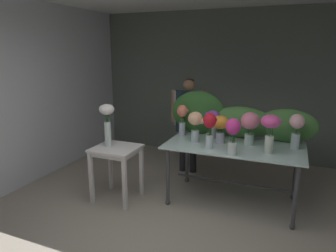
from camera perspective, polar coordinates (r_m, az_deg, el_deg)
The scene contains 17 objects.
ground_plane at distance 4.78m, azimuth 5.65°, elevation -11.83°, with size 8.14×8.14×0.00m, color #9E9384.
wall_back at distance 6.14m, azimuth 10.95°, elevation 7.46°, with size 5.27×0.12×2.82m, color slate.
wall_left at distance 5.67m, azimuth -20.55°, elevation 6.33°, with size 0.12×3.82×2.82m, color silver.
display_table_glass at distance 4.26m, azimuth 12.11°, elevation -4.95°, with size 1.80×1.01×0.84m.
side_table_white at distance 4.34m, azimuth -9.56°, elevation -5.39°, with size 0.60×0.56×0.77m.
florist at distance 5.18m, azimuth 3.84°, elevation 1.96°, with size 0.62×0.24×1.62m.
foliage_backdrop at distance 4.53m, azimuth 12.22°, elevation 1.27°, with size 2.07×0.29×0.64m.
vase_peach_dahlias at distance 4.19m, azimuth 5.15°, elevation 0.54°, with size 0.23×0.20×0.42m.
vase_crimson_freesia at distance 3.92m, azimuth 7.71°, elevation -0.16°, with size 0.18×0.16×0.47m.
vase_coral_tulips at distance 4.54m, azimuth 2.67°, elevation 1.57°, with size 0.17×0.16×0.45m.
vase_magenta_peonies at distance 3.74m, azimuth 11.93°, elevation -1.30°, with size 0.18×0.18×0.45m.
vase_sunset_snapdragons at distance 4.18m, azimuth 9.69°, elevation -0.02°, with size 0.24×0.22×0.39m.
vase_fuchsia_ranunculus at distance 3.90m, azimuth 18.44°, elevation -0.38°, with size 0.24×0.24×0.48m.
vase_rosy_anemones at distance 4.18m, azimuth 14.91°, elevation 0.27°, with size 0.24×0.24×0.44m.
vase_violet_roses at distance 4.43m, azimuth 8.26°, elevation 0.98°, with size 0.21×0.20×0.40m.
vase_blush_carnations at distance 4.21m, azimuth 22.72°, elevation -0.37°, with size 0.18×0.18×0.45m.
vase_white_roses_tall at distance 4.27m, azimuth -11.23°, elevation 1.11°, with size 0.22×0.21×0.59m.
Camera 1 is at (1.19, -2.29, 2.06)m, focal length 32.89 mm.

